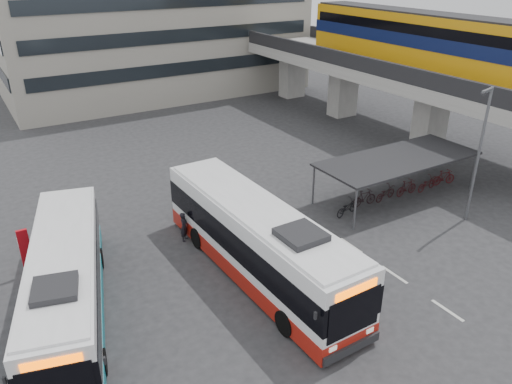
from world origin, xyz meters
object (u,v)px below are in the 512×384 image
bus_main (257,241)px  lamp_post (479,148)px  bus_teal (67,282)px  pedestrian (184,227)px

bus_main → lamp_post: bearing=-8.3°
lamp_post → bus_teal: bearing=157.6°
bus_teal → lamp_post: 20.91m
bus_main → lamp_post: lamp_post is taller
pedestrian → lamp_post: size_ratio=0.21×
bus_main → pedestrian: (-1.63, 4.47, -0.95)m
bus_main → bus_teal: bus_main is taller
bus_main → pedestrian: size_ratio=8.07×
bus_main → pedestrian: bus_main is taller
lamp_post → bus_main: bearing=158.8°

